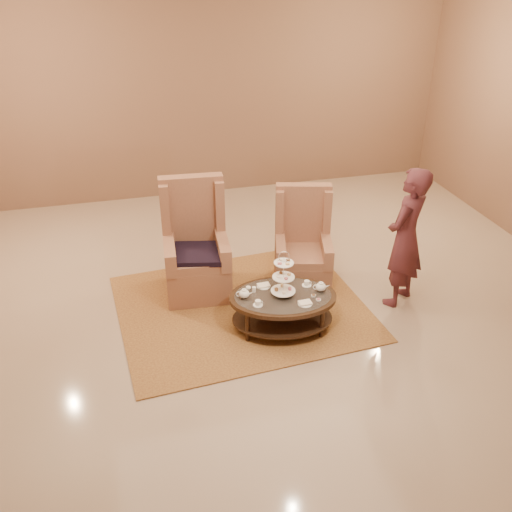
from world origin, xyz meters
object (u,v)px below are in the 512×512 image
object	(u,v)px
tea_table	(283,301)
armchair_right	(302,253)
armchair_left	(196,255)
person	(405,238)

from	to	relation	value
tea_table	armchair_right	size ratio (longest dim) A/B	1.03
armchair_right	tea_table	bearing A→B (deg)	-105.53
armchair_left	tea_table	bearing A→B (deg)	-49.62
armchair_left	armchair_right	world-z (taller)	armchair_left
armchair_left	person	xyz separation A→B (m)	(2.25, -0.86, 0.36)
tea_table	armchair_left	size ratio (longest dim) A/B	0.92
armchair_left	armchair_right	bearing A→B (deg)	-3.50
armchair_left	armchair_right	size ratio (longest dim) A/B	1.13
person	tea_table	bearing A→B (deg)	-29.43
armchair_left	armchair_right	distance (m)	1.29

